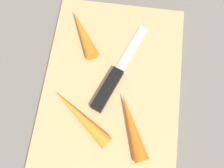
% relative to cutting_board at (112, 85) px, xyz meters
% --- Properties ---
extents(ground_plane, '(1.40, 1.40, 0.00)m').
position_rel_cutting_board_xyz_m(ground_plane, '(0.00, 0.00, -0.01)').
color(ground_plane, slate).
extents(cutting_board, '(0.36, 0.26, 0.01)m').
position_rel_cutting_board_xyz_m(cutting_board, '(0.00, 0.00, 0.00)').
color(cutting_board, tan).
rests_on(cutting_board, ground_plane).
extents(knife, '(0.19, 0.09, 0.01)m').
position_rel_cutting_board_xyz_m(knife, '(-0.00, 0.00, 0.01)').
color(knife, '#B7B7BC').
rests_on(knife, cutting_board).
extents(carrot_medium, '(0.12, 0.07, 0.03)m').
position_rel_cutting_board_xyz_m(carrot_medium, '(-0.08, -0.05, 0.02)').
color(carrot_medium, orange).
rests_on(carrot_medium, cutting_board).
extents(carrot_shortest, '(0.11, 0.08, 0.03)m').
position_rel_cutting_board_xyz_m(carrot_shortest, '(0.09, 0.07, 0.02)').
color(carrot_shortest, orange).
rests_on(carrot_shortest, cutting_board).
extents(carrot_longest, '(0.10, 0.12, 0.02)m').
position_rel_cutting_board_xyz_m(carrot_longest, '(-0.07, 0.05, 0.02)').
color(carrot_longest, orange).
rests_on(carrot_longest, cutting_board).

